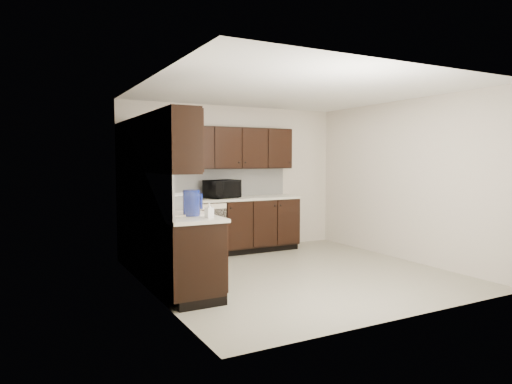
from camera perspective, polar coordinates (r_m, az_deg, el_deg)
floor at (r=6.42m, az=4.98°, el=-10.15°), size 4.00×4.00×0.00m
ceiling at (r=6.29m, az=5.12°, el=12.52°), size 4.00×4.00×0.00m
wall_back at (r=7.98m, az=-2.85°, el=1.72°), size 4.00×0.02×2.50m
wall_left at (r=5.40m, az=-13.01°, el=0.54°), size 0.02×4.00×2.50m
wall_right at (r=7.51m, az=17.92°, el=1.39°), size 0.02×4.00×2.50m
wall_front at (r=4.69m, az=18.56°, el=-0.07°), size 4.00×0.02×2.50m
lower_cabinets at (r=6.85m, az=-7.27°, el=-5.72°), size 3.00×2.80×0.90m
countertop at (r=6.78m, az=-7.32°, el=-1.50°), size 3.03×2.83×0.04m
backsplash at (r=6.89m, az=-9.60°, el=0.73°), size 3.00×2.80×0.48m
upper_cabinets at (r=6.81m, az=-8.42°, el=5.67°), size 3.00×2.80×0.70m
dishwasher at (r=7.22m, az=-5.86°, el=-4.14°), size 0.58×0.04×0.78m
sink at (r=5.51m, az=-9.71°, el=-3.20°), size 0.54×0.82×0.42m
microwave at (r=7.56m, az=-4.26°, el=0.37°), size 0.62×0.51×0.30m
soap_bottle_a at (r=4.98m, az=-5.87°, el=-2.26°), size 0.09×0.09×0.17m
soap_bottle_b at (r=5.36m, az=-11.06°, el=-1.63°), size 0.11×0.11×0.22m
toaster_oven at (r=7.16m, az=-14.71°, el=-0.18°), size 0.43×0.36×0.24m
storage_bin at (r=5.74m, az=-10.19°, el=-1.32°), size 0.62×0.55×0.20m
blue_pitcher at (r=5.18m, az=-8.07°, el=-1.37°), size 0.26×0.26×0.29m
teal_tumbler at (r=6.40m, az=-10.93°, el=-0.86°), size 0.09×0.09×0.18m
paper_towel_roll at (r=6.82m, az=-12.73°, el=-0.20°), size 0.13×0.13×0.28m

